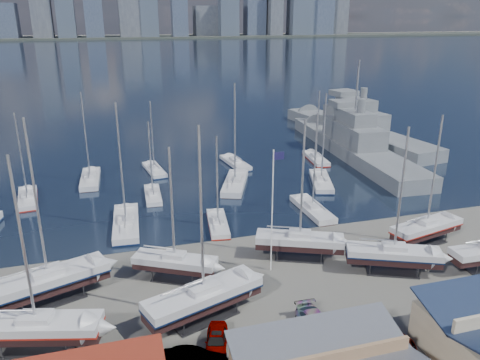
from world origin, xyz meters
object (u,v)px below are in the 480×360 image
object	(u,v)px
naval_ship_east	(352,146)
naval_ship_west	(354,129)
car_a	(217,340)
flagpole	(273,203)
sailboat_cradle_0	(49,281)

from	to	relation	value
naval_ship_east	naval_ship_west	xyz separation A→B (m)	(7.16, 12.16, 0.00)
naval_ship_east	car_a	world-z (taller)	naval_ship_east
naval_ship_west	car_a	world-z (taller)	naval_ship_west
car_a	naval_ship_east	bearing A→B (deg)	68.43
flagpole	car_a	bearing A→B (deg)	-129.23
flagpole	sailboat_cradle_0	bearing A→B (deg)	178.98
sailboat_cradle_0	car_a	xyz separation A→B (m)	(13.25, -10.68, -1.40)
naval_ship_west	car_a	distance (m)	74.60
sailboat_cradle_0	flagpole	world-z (taller)	sailboat_cradle_0
naval_ship_east	car_a	distance (m)	60.61
sailboat_cradle_0	car_a	world-z (taller)	sailboat_cradle_0
naval_ship_west	car_a	xyz separation A→B (m)	(-45.28, -59.28, -0.92)
naval_ship_east	car_a	xyz separation A→B (m)	(-38.13, -47.11, -0.92)
naval_ship_west	car_a	bearing A→B (deg)	134.83
sailboat_cradle_0	naval_ship_east	xyz separation A→B (m)	(51.37, 36.43, -0.48)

